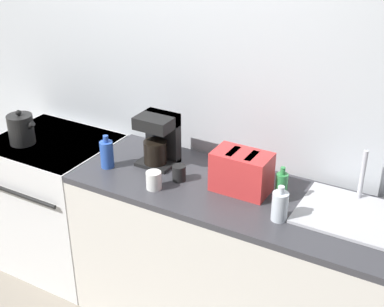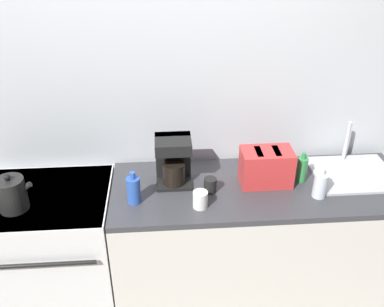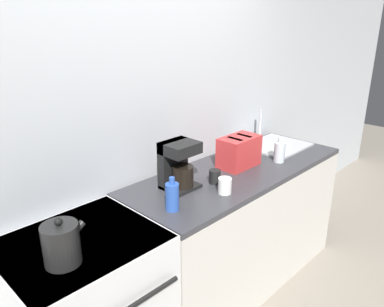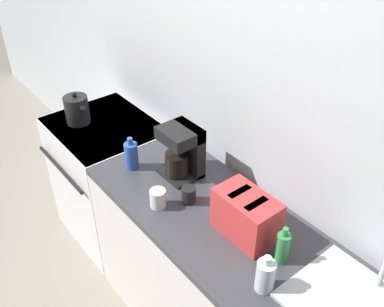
{
  "view_description": "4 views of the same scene",
  "coord_description": "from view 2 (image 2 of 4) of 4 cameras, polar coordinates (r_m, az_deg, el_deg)",
  "views": [
    {
      "loc": [
        1.64,
        -1.89,
        2.38
      ],
      "look_at": [
        0.38,
        0.33,
        1.09
      ],
      "focal_mm": 50.0,
      "sensor_mm": 36.0,
      "label": 1
    },
    {
      "loc": [
        0.06,
        -1.74,
        2.38
      ],
      "look_at": [
        0.22,
        0.33,
        1.17
      ],
      "focal_mm": 40.0,
      "sensor_mm": 36.0,
      "label": 2
    },
    {
      "loc": [
        -1.36,
        -1.14,
        1.94
      ],
      "look_at": [
        0.22,
        0.4,
        1.13
      ],
      "focal_mm": 35.0,
      "sensor_mm": 36.0,
      "label": 3
    },
    {
      "loc": [
        1.64,
        -0.74,
        2.4
      ],
      "look_at": [
        0.21,
        0.4,
        1.13
      ],
      "focal_mm": 40.0,
      "sensor_mm": 36.0,
      "label": 4
    }
  ],
  "objects": [
    {
      "name": "toaster",
      "position": [
        2.56,
        9.86,
        -1.77
      ],
      "size": [
        0.3,
        0.18,
        0.22
      ],
      "color": "red",
      "rests_on": "counter_block"
    },
    {
      "name": "cup_black",
      "position": [
        2.48,
        2.44,
        -4.24
      ],
      "size": [
        0.07,
        0.07,
        0.09
      ],
      "color": "black",
      "rests_on": "counter_block"
    },
    {
      "name": "wall_back",
      "position": [
        2.68,
        -5.28,
        6.26
      ],
      "size": [
        8.0,
        0.05,
        2.6
      ],
      "color": "silver",
      "rests_on": "ground_plane"
    },
    {
      "name": "bottle_clear",
      "position": [
        2.53,
        16.74,
        -4.02
      ],
      "size": [
        0.08,
        0.08,
        0.18
      ],
      "color": "silver",
      "rests_on": "counter_block"
    },
    {
      "name": "kettle",
      "position": [
        2.51,
        -22.91,
        -5.02
      ],
      "size": [
        0.2,
        0.16,
        0.22
      ],
      "color": "black",
      "rests_on": "stove"
    },
    {
      "name": "sink_tray",
      "position": [
        2.83,
        20.68,
        -2.34
      ],
      "size": [
        0.49,
        0.42,
        0.28
      ],
      "color": "#B7B7BC",
      "rests_on": "counter_block"
    },
    {
      "name": "stove",
      "position": [
        2.89,
        -17.57,
        -12.76
      ],
      "size": [
        0.74,
        0.67,
        0.93
      ],
      "color": "silver",
      "rests_on": "ground_plane"
    },
    {
      "name": "cup_white",
      "position": [
        2.36,
        1.11,
        -6.15
      ],
      "size": [
        0.08,
        0.08,
        0.1
      ],
      "color": "white",
      "rests_on": "counter_block"
    },
    {
      "name": "bottle_blue",
      "position": [
        2.4,
        -7.79,
        -4.81
      ],
      "size": [
        0.08,
        0.08,
        0.2
      ],
      "color": "#2D56B7",
      "rests_on": "counter_block"
    },
    {
      "name": "counter_block",
      "position": [
        2.87,
        8.51,
        -11.96
      ],
      "size": [
        1.78,
        0.65,
        0.93
      ],
      "color": "silver",
      "rests_on": "ground_plane"
    },
    {
      "name": "coffee_maker",
      "position": [
        2.51,
        -2.5,
        -0.73
      ],
      "size": [
        0.21,
        0.19,
        0.3
      ],
      "color": "black",
      "rests_on": "counter_block"
    },
    {
      "name": "bottle_green",
      "position": [
        2.64,
        14.45,
        -2.02
      ],
      "size": [
        0.06,
        0.06,
        0.19
      ],
      "color": "#338C47",
      "rests_on": "counter_block"
    }
  ]
}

